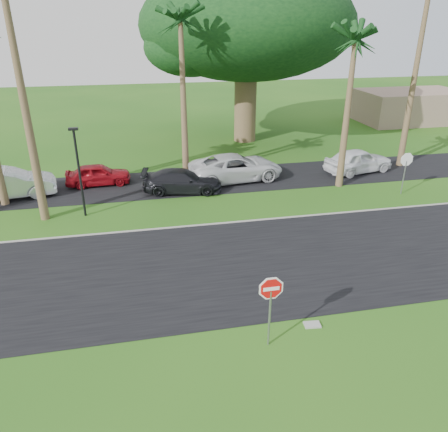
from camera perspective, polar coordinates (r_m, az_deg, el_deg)
name	(u,v)px	position (r m, az deg, el deg)	size (l,w,h in m)	color
ground	(232,293)	(16.68, 1.08, -10.01)	(120.00, 120.00, 0.00)	#205314
road	(222,266)	(18.33, -0.30, -6.53)	(120.00, 8.00, 0.02)	black
parking_strip	(189,182)	(27.75, -4.58, 4.45)	(120.00, 5.00, 0.02)	black
curb	(206,225)	(21.84, -2.39, -1.14)	(120.00, 0.12, 0.06)	gray
stop_sign_near	(271,298)	(13.41, 6.10, -10.54)	(1.05, 0.07, 2.62)	gray
stop_sign_far	(406,165)	(27.29, 22.66, 6.18)	(1.05, 0.07, 2.62)	gray
palm_center	(181,24)	(27.60, -5.70, 23.71)	(5.00, 5.00, 10.50)	brown
palm_right_near	(355,44)	(26.38, 16.75, 20.74)	(5.00, 5.00, 9.50)	brown
canopy_tree	(247,26)	(36.58, 3.01, 23.57)	(16.50, 16.50, 13.12)	brown
streetlight_right	(79,167)	(23.13, -18.45, 6.07)	(0.45, 0.25, 4.64)	black
building_far	(410,106)	(48.48, 23.17, 13.05)	(10.00, 6.00, 3.00)	gray
car_silver	(8,184)	(27.75, -26.43, 3.76)	(1.81, 5.18, 1.71)	silver
car_red	(98,175)	(28.09, -16.12, 5.20)	(1.56, 3.89, 1.32)	maroon
car_dark	(182,181)	(25.96, -5.51, 4.55)	(1.89, 4.66, 1.35)	black
car_minivan	(236,168)	(27.83, 1.62, 6.34)	(2.73, 5.92, 1.65)	silver
car_pickup	(358,161)	(30.63, 17.14, 6.91)	(1.89, 4.69, 1.60)	white
utility_slab	(312,325)	(15.41, 11.44, -13.74)	(0.55, 0.35, 0.06)	gray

